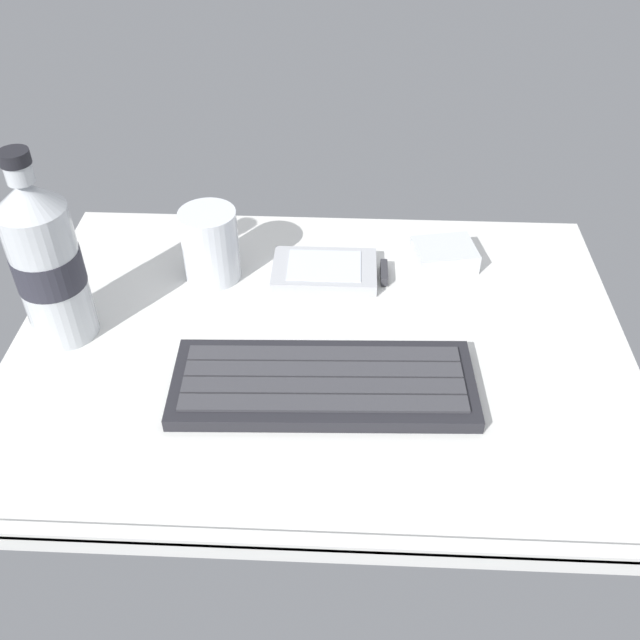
# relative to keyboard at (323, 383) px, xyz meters

# --- Properties ---
(ground_plane) EXTENTS (0.64, 0.48, 0.03)m
(ground_plane) POSITION_rel_keyboard_xyz_m (-0.01, 0.07, -0.02)
(ground_plane) COLOR silver
(keyboard) EXTENTS (0.29, 0.12, 0.02)m
(keyboard) POSITION_rel_keyboard_xyz_m (0.00, 0.00, 0.00)
(keyboard) COLOR #232328
(keyboard) RESTS_ON ground_plane
(handheld_device) EXTENTS (0.13, 0.08, 0.02)m
(handheld_device) POSITION_rel_keyboard_xyz_m (0.00, 0.18, -0.00)
(handheld_device) COLOR #B7BABF
(handheld_device) RESTS_ON ground_plane
(juice_cup) EXTENTS (0.06, 0.06, 0.09)m
(juice_cup) POSITION_rel_keyboard_xyz_m (-0.13, 0.18, 0.03)
(juice_cup) COLOR silver
(juice_cup) RESTS_ON ground_plane
(water_bottle) EXTENTS (0.07, 0.07, 0.21)m
(water_bottle) POSITION_rel_keyboard_xyz_m (-0.27, 0.07, 0.08)
(water_bottle) COLOR silver
(water_bottle) RESTS_ON ground_plane
(charger_block) EXTENTS (0.08, 0.07, 0.02)m
(charger_block) POSITION_rel_keyboard_xyz_m (0.13, 0.21, 0.00)
(charger_block) COLOR silver
(charger_block) RESTS_ON ground_plane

